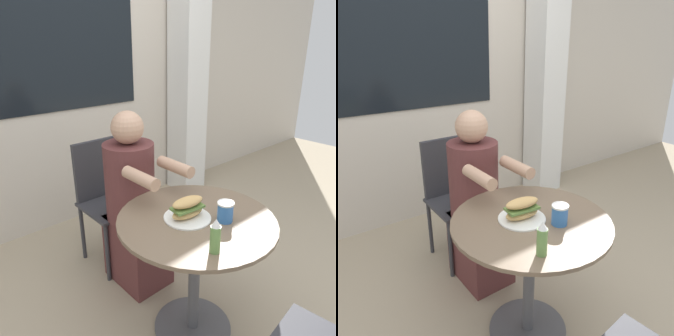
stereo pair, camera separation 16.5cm
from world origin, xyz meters
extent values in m
plane|color=tan|center=(0.00, 0.00, 0.00)|extent=(8.00, 8.00, 0.00)
cube|color=beige|center=(0.00, 1.60, 1.40)|extent=(8.00, 0.08, 2.80)
cube|color=black|center=(-0.06, 1.56, 1.60)|extent=(1.67, 0.01, 1.25)
cube|color=silver|center=(1.32, 1.40, 1.20)|extent=(0.29, 0.29, 2.40)
cylinder|color=brown|center=(0.00, 0.00, 0.69)|extent=(0.77, 0.77, 0.02)
cylinder|color=#515156|center=(0.00, 0.00, 0.35)|extent=(0.06, 0.06, 0.66)
cylinder|color=#515156|center=(0.00, 0.00, 0.01)|extent=(0.43, 0.43, 0.02)
cube|color=#333338|center=(0.03, 0.81, 0.44)|extent=(0.38, 0.38, 0.02)
cube|color=#333338|center=(0.02, 0.99, 0.66)|extent=(0.35, 0.03, 0.42)
cylinder|color=#333338|center=(0.19, 0.65, 0.21)|extent=(0.03, 0.03, 0.43)
cylinder|color=#333338|center=(-0.14, 0.65, 0.21)|extent=(0.03, 0.03, 0.43)
cylinder|color=#333338|center=(0.19, 0.98, 0.21)|extent=(0.03, 0.03, 0.43)
cylinder|color=#333338|center=(-0.14, 0.98, 0.21)|extent=(0.03, 0.03, 0.43)
cube|color=brown|center=(0.03, 0.53, 0.23)|extent=(0.29, 0.39, 0.45)
cylinder|color=brown|center=(0.03, 0.59, 0.69)|extent=(0.31, 0.31, 0.49)
sphere|color=tan|center=(0.03, 0.59, 1.04)|extent=(0.19, 0.19, 0.19)
cylinder|color=tan|center=(0.15, 0.31, 0.84)|extent=(0.07, 0.25, 0.07)
cylinder|color=tan|center=(-0.10, 0.31, 0.84)|extent=(0.07, 0.25, 0.07)
cylinder|color=white|center=(-0.03, 0.03, 0.71)|extent=(0.23, 0.23, 0.01)
ellipsoid|color=tan|center=(-0.03, 0.03, 0.73)|extent=(0.18, 0.10, 0.05)
cube|color=olive|center=(-0.03, 0.03, 0.76)|extent=(0.17, 0.10, 0.01)
ellipsoid|color=tan|center=(-0.03, 0.03, 0.79)|extent=(0.18, 0.10, 0.05)
cylinder|color=#336BB7|center=(0.08, -0.11, 0.75)|extent=(0.08, 0.08, 0.09)
cylinder|color=white|center=(0.08, -0.11, 0.80)|extent=(0.08, 0.08, 0.01)
cylinder|color=#66934C|center=(-0.14, -0.24, 0.76)|extent=(0.04, 0.04, 0.12)
cone|color=white|center=(-0.14, -0.24, 0.84)|extent=(0.04, 0.04, 0.03)
camera|label=1|loc=(-1.02, -0.94, 1.51)|focal=35.00mm
camera|label=2|loc=(-0.89, -1.05, 1.51)|focal=35.00mm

